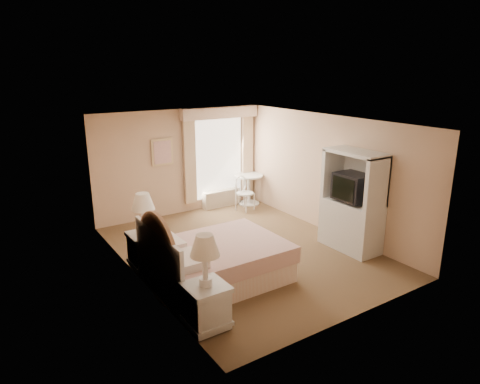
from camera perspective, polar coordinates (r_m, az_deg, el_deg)
room at (r=7.94m, az=0.59°, el=0.42°), size 4.21×5.51×2.51m
window at (r=10.65m, az=-2.68°, el=5.03°), size 2.05×0.22×2.51m
framed_art at (r=10.00m, az=-10.32°, el=5.26°), size 0.52×0.04×0.62m
bed at (r=7.13m, az=-3.71°, el=-9.23°), size 2.15×1.68×1.49m
nightstand_near at (r=5.90m, az=-4.56°, el=-13.44°), size 0.55×0.55×1.34m
nightstand_far at (r=7.71m, az=-12.51°, el=-6.33°), size 0.56×0.56×1.35m
round_table at (r=11.00m, az=1.19°, el=1.01°), size 0.74×0.74×0.78m
cafe_chair at (r=10.53m, az=0.45°, el=0.22°), size 0.52×0.52×0.87m
armoire at (r=8.49m, az=14.72°, el=-2.21°), size 0.58×1.17×1.94m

